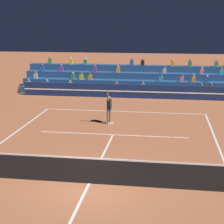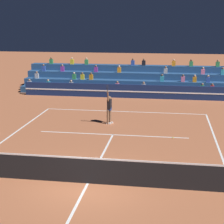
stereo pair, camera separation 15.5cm
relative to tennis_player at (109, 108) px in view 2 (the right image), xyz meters
The scene contains 7 objects.
ground_plane 8.71m from the tennis_player, 86.29° to the right, with size 120.00×120.00×0.00m, color #AD603D.
court_lines 8.71m from the tennis_player, 86.29° to the right, with size 11.10×23.90×0.01m.
tennis_net 8.67m from the tennis_player, 86.29° to the right, with size 12.00×0.10×1.10m.
sponsor_banner_wall 8.08m from the tennis_player, 86.02° to the left, with size 18.00×0.26×1.10m.
bleacher_stand 11.23m from the tennis_player, 87.14° to the left, with size 19.73×3.80×2.83m.
tennis_player is the anchor object (origin of this frame).
tennis_ball 4.59m from the tennis_player, 31.24° to the right, with size 0.07×0.07×0.07m, color #C6DB33.
Camera 2 is at (2.97, -13.08, 6.11)m, focal length 60.00 mm.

